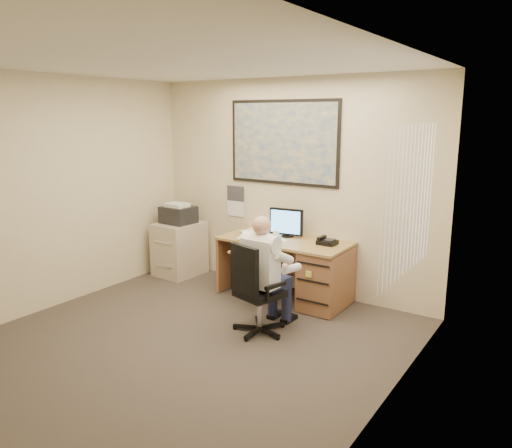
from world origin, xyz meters
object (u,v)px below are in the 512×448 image
Objects in this scene: desk at (309,268)px; office_chair at (258,308)px; filing_cabinet at (179,244)px; person at (261,275)px.

office_chair is (-0.02, -1.07, -0.16)m from desk.
office_chair is at bearing -24.56° from filing_cabinet.
filing_cabinet reaches higher than office_chair.
desk reaches higher than filing_cabinet.
person reaches higher than filing_cabinet.
person is at bearing -91.83° from desk.
filing_cabinet is at bearing -179.40° from desk.
desk reaches higher than office_chair.
person is (-0.01, 0.07, 0.34)m from office_chair.
filing_cabinet is 0.84× the size of person.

